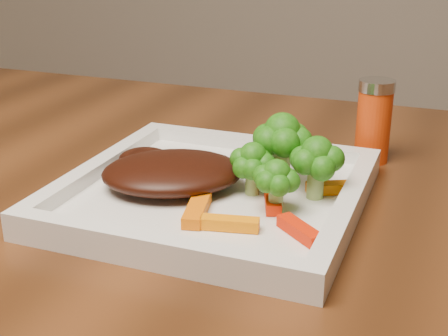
% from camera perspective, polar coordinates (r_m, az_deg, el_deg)
% --- Properties ---
extents(plate, '(0.27, 0.27, 0.01)m').
position_cam_1_polar(plate, '(0.59, -0.91, -2.67)').
color(plate, white).
rests_on(plate, dining_table).
extents(steak, '(0.17, 0.16, 0.03)m').
position_cam_1_polar(steak, '(0.59, -4.72, -0.39)').
color(steak, black).
rests_on(steak, plate).
extents(broccoli_0, '(0.09, 0.09, 0.07)m').
position_cam_1_polar(broccoli_0, '(0.60, 5.30, 1.81)').
color(broccoli_0, '#105B0F').
rests_on(broccoli_0, plate).
extents(broccoli_1, '(0.07, 0.07, 0.06)m').
position_cam_1_polar(broccoli_1, '(0.57, 8.45, 0.30)').
color(broccoli_1, '#177A14').
rests_on(broccoli_1, plate).
extents(broccoli_2, '(0.06, 0.06, 0.06)m').
position_cam_1_polar(broccoli_2, '(0.54, 4.82, -1.16)').
color(broccoli_2, '#3A7613').
rests_on(broccoli_2, plate).
extents(broccoli_3, '(0.06, 0.06, 0.06)m').
position_cam_1_polar(broccoli_3, '(0.57, 2.64, 0.49)').
color(broccoli_3, '#1F6F12').
rests_on(broccoli_3, plate).
extents(carrot_0, '(0.05, 0.02, 0.01)m').
position_cam_1_polar(carrot_0, '(0.51, 0.55, -5.10)').
color(carrot_0, orange).
rests_on(carrot_0, plate).
extents(carrot_1, '(0.05, 0.04, 0.01)m').
position_cam_1_polar(carrot_1, '(0.51, 6.94, -5.67)').
color(carrot_1, red).
rests_on(carrot_1, plate).
extents(carrot_2, '(0.03, 0.06, 0.01)m').
position_cam_1_polar(carrot_2, '(0.54, -2.49, -3.83)').
color(carrot_2, '#EA6603').
rests_on(carrot_2, plate).
extents(carrot_3, '(0.05, 0.04, 0.01)m').
position_cam_1_polar(carrot_3, '(0.59, 9.97, -1.79)').
color(carrot_3, orange).
rests_on(carrot_3, plate).
extents(carrot_5, '(0.03, 0.05, 0.01)m').
position_cam_1_polar(carrot_5, '(0.56, 4.47, -2.87)').
color(carrot_5, red).
rests_on(carrot_5, plate).
extents(spice_shaker, '(0.04, 0.04, 0.09)m').
position_cam_1_polar(spice_shaker, '(0.70, 13.53, 4.17)').
color(spice_shaker, red).
rests_on(spice_shaker, dining_table).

